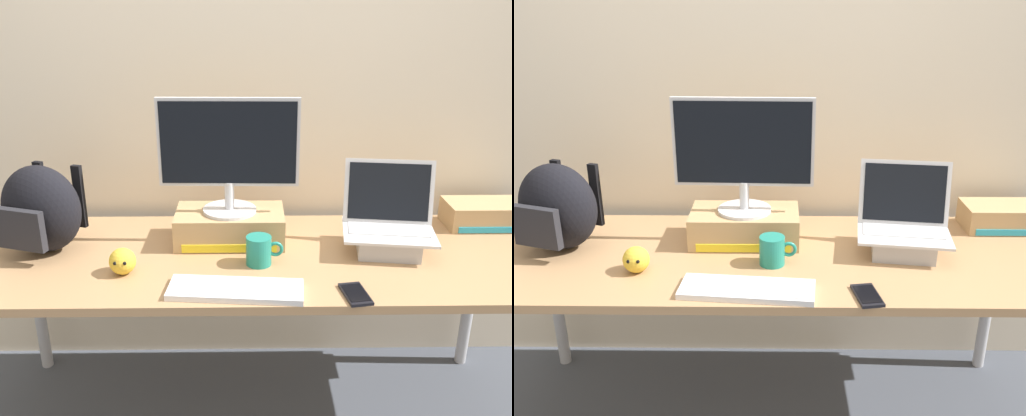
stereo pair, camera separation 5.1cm
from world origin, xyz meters
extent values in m
plane|color=#474C56|center=(0.00, 0.00, 0.00)|extent=(20.00, 20.00, 0.00)
cube|color=beige|center=(0.00, 0.47, 1.30)|extent=(7.00, 0.10, 2.60)
cube|color=#A87F56|center=(0.00, 0.00, 0.70)|extent=(2.05, 0.74, 0.03)
cylinder|color=#B2B2B7|center=(-0.96, 0.31, 0.34)|extent=(0.05, 0.05, 0.69)
cylinder|color=#B2B2B7|center=(0.96, 0.31, 0.34)|extent=(0.05, 0.05, 0.69)
cube|color=tan|center=(-0.10, 0.12, 0.78)|extent=(0.41, 0.23, 0.12)
cube|color=yellow|center=(-0.10, 0.00, 0.74)|extent=(0.35, 0.00, 0.03)
cylinder|color=silver|center=(-0.10, 0.12, 0.85)|extent=(0.20, 0.20, 0.01)
cylinder|color=silver|center=(-0.10, 0.12, 0.90)|extent=(0.04, 0.04, 0.10)
cube|color=silver|center=(-0.10, 0.12, 1.11)|extent=(0.52, 0.03, 0.33)
cube|color=black|center=(-0.10, 0.11, 1.11)|extent=(0.49, 0.02, 0.30)
cube|color=#ADADB2|center=(0.49, 0.02, 0.75)|extent=(0.24, 0.23, 0.07)
cube|color=silver|center=(0.49, 0.02, 0.80)|extent=(0.36, 0.28, 0.01)
cube|color=#B7B7BC|center=(0.49, 0.03, 0.80)|extent=(0.31, 0.17, 0.00)
cube|color=silver|center=(0.50, 0.11, 0.92)|extent=(0.33, 0.10, 0.24)
cube|color=black|center=(0.50, 0.10, 0.92)|extent=(0.30, 0.09, 0.21)
cube|color=white|center=(-0.07, -0.28, 0.73)|extent=(0.44, 0.18, 0.02)
cube|color=silver|center=(-0.07, -0.28, 0.74)|extent=(0.41, 0.16, 0.00)
ellipsoid|color=black|center=(-0.78, 0.05, 0.88)|extent=(0.35, 0.29, 0.33)
cube|color=#232328|center=(-0.81, -0.07, 0.85)|extent=(0.18, 0.08, 0.15)
cube|color=black|center=(-0.82, 0.18, 0.90)|extent=(0.04, 0.03, 0.24)
cube|color=black|center=(-0.66, 0.13, 0.90)|extent=(0.04, 0.03, 0.24)
cylinder|color=#1E7F70|center=(0.01, -0.08, 0.77)|extent=(0.09, 0.09, 0.10)
torus|color=#1E7F70|center=(0.07, -0.08, 0.78)|extent=(0.06, 0.01, 0.06)
cube|color=black|center=(0.31, -0.31, 0.72)|extent=(0.09, 0.15, 0.01)
cube|color=black|center=(0.31, -0.31, 0.73)|extent=(0.08, 0.12, 0.00)
sphere|color=gold|center=(-0.45, -0.14, 0.76)|extent=(0.09, 0.09, 0.09)
sphere|color=black|center=(-0.47, -0.18, 0.78)|extent=(0.01, 0.01, 0.01)
sphere|color=black|center=(-0.44, -0.18, 0.78)|extent=(0.01, 0.01, 0.01)
cube|color=tan|center=(0.94, 0.25, 0.77)|extent=(0.32, 0.18, 0.10)
cube|color=#2899BC|center=(0.94, 0.16, 0.74)|extent=(0.27, 0.00, 0.02)
camera|label=1|loc=(-0.03, -1.80, 1.60)|focal=38.27mm
camera|label=2|loc=(0.02, -1.80, 1.60)|focal=38.27mm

